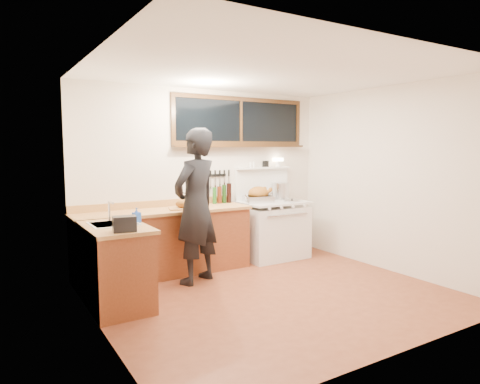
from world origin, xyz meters
TOP-DOWN VIEW (x-y plane):
  - ground_plane at (0.00, 0.00)m, footprint 4.00×3.50m
  - room_shell at (0.00, 0.00)m, footprint 4.10×3.60m
  - counter_back at (-0.80, 1.45)m, footprint 2.44×0.64m
  - counter_left at (-1.70, 0.62)m, footprint 0.64×1.09m
  - sink_unit at (-1.68, 0.70)m, footprint 0.50×0.45m
  - vintage_stove at (1.00, 1.41)m, footprint 1.02×0.74m
  - back_window at (0.60, 1.72)m, footprint 2.32×0.13m
  - left_doorway at (-1.99, -0.55)m, footprint 0.02×1.04m
  - knife_strip at (0.12, 1.73)m, footprint 0.52×0.03m
  - man at (-0.57, 0.92)m, footprint 0.86×0.74m
  - soap_bottle at (-1.43, 0.67)m, footprint 0.09×0.09m
  - toaster at (-1.70, 0.22)m, footprint 0.25×0.19m
  - cutting_board at (-0.55, 1.36)m, footprint 0.45×0.38m
  - roast_turkey at (0.75, 1.44)m, footprint 0.48×0.40m
  - stockpot at (1.27, 1.58)m, footprint 0.34×0.34m
  - saucepan at (1.17, 1.70)m, footprint 0.18×0.30m
  - pot_lid at (1.25, 1.24)m, footprint 0.26×0.26m
  - coffee_tin at (-0.17, 1.52)m, footprint 0.13×0.11m
  - pitcher at (-0.27, 1.68)m, footprint 0.11×0.11m
  - bottle_cluster at (0.22, 1.63)m, footprint 0.32×0.07m

SIDE VIEW (x-z plane):
  - ground_plane at x=0.00m, z-range -0.02..0.00m
  - counter_left at x=-1.70m, z-range 0.00..0.90m
  - counter_back at x=-0.80m, z-range -0.05..0.95m
  - vintage_stove at x=1.00m, z-range -0.32..1.25m
  - sink_unit at x=-1.68m, z-range 0.66..1.03m
  - pot_lid at x=1.25m, z-range 0.89..0.93m
  - cutting_board at x=-0.55m, z-range 0.88..1.02m
  - saucepan at x=1.17m, z-range 0.90..1.03m
  - coffee_tin at x=-0.17m, z-range 0.90..1.06m
  - toaster at x=-1.70m, z-range 0.90..1.06m
  - soap_bottle at x=-1.43m, z-range 0.90..1.07m
  - pitcher at x=-0.27m, z-range 0.90..1.09m
  - man at x=-0.57m, z-range 0.00..1.99m
  - roast_turkey at x=0.75m, z-range 0.88..1.12m
  - stockpot at x=1.27m, z-range 0.90..1.17m
  - bottle_cluster at x=0.22m, z-range 0.89..1.19m
  - left_doorway at x=-1.99m, z-range 0.00..2.17m
  - knife_strip at x=0.12m, z-range 1.17..1.45m
  - room_shell at x=0.00m, z-range 0.32..2.97m
  - back_window at x=0.60m, z-range 1.68..2.45m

